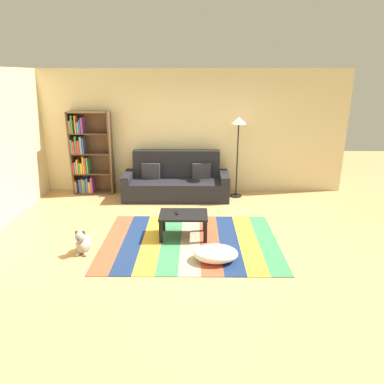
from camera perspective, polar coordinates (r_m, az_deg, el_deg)
ground_plane at (r=5.90m, az=0.05°, el=-7.29°), size 14.00×14.00×0.00m
back_wall at (r=7.96m, az=0.21°, el=9.68°), size 6.80×0.10×2.70m
rug at (r=5.74m, az=-0.26°, el=-8.03°), size 2.80×2.10×0.01m
couch at (r=7.68m, az=-2.58°, el=1.58°), size 2.26×0.80×1.00m
bookshelf at (r=8.17m, az=-16.66°, el=5.65°), size 0.90×0.28×1.83m
coffee_table at (r=5.77m, az=-1.39°, el=-4.20°), size 0.79×0.53×0.40m
pouf at (r=5.15m, az=3.87°, el=-9.94°), size 0.64×0.46×0.22m
dog at (r=5.59m, az=-17.29°, el=-7.91°), size 0.22×0.35×0.40m
standing_lamp at (r=7.54m, az=7.54°, el=9.80°), size 0.32×0.32×1.74m
tv_remote at (r=5.77m, az=-2.51°, el=-3.36°), size 0.06×0.15×0.02m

